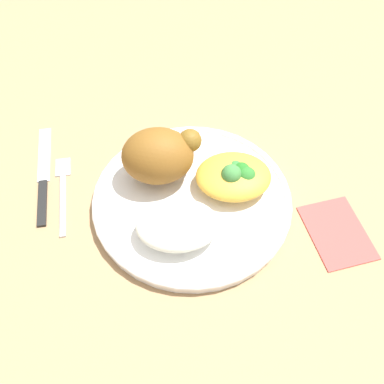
{
  "coord_description": "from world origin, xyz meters",
  "views": [
    {
      "loc": [
        -0.02,
        -0.38,
        0.53
      ],
      "look_at": [
        0.0,
        0.0,
        0.03
      ],
      "focal_mm": 43.3,
      "sensor_mm": 36.0,
      "label": 1
    }
  ],
  "objects_px": {
    "roasted_chicken": "(159,155)",
    "knife": "(43,181)",
    "napkin": "(337,232)",
    "rice_pile": "(178,225)",
    "plate": "(192,200)",
    "fork": "(63,190)",
    "mac_cheese_with_broccoli": "(234,176)"
  },
  "relations": [
    {
      "from": "roasted_chicken",
      "to": "knife",
      "type": "distance_m",
      "value": 0.18
    },
    {
      "from": "knife",
      "to": "napkin",
      "type": "xyz_separation_m",
      "value": [
        0.41,
        -0.11,
        -0.0
      ]
    },
    {
      "from": "rice_pile",
      "to": "knife",
      "type": "xyz_separation_m",
      "value": [
        -0.2,
        0.11,
        -0.03
      ]
    },
    {
      "from": "plate",
      "to": "roasted_chicken",
      "type": "distance_m",
      "value": 0.08
    },
    {
      "from": "rice_pile",
      "to": "napkin",
      "type": "bearing_deg",
      "value": 0.21
    },
    {
      "from": "plate",
      "to": "rice_pile",
      "type": "bearing_deg",
      "value": -110.24
    },
    {
      "from": "plate",
      "to": "napkin",
      "type": "bearing_deg",
      "value": -16.41
    },
    {
      "from": "roasted_chicken",
      "to": "fork",
      "type": "height_order",
      "value": "roasted_chicken"
    },
    {
      "from": "knife",
      "to": "roasted_chicken",
      "type": "bearing_deg",
      "value": -2.37
    },
    {
      "from": "rice_pile",
      "to": "mac_cheese_with_broccoli",
      "type": "relative_size",
      "value": 1.02
    },
    {
      "from": "roasted_chicken",
      "to": "mac_cheese_with_broccoli",
      "type": "xyz_separation_m",
      "value": [
        0.1,
        -0.02,
        -0.02
      ]
    },
    {
      "from": "roasted_chicken",
      "to": "napkin",
      "type": "xyz_separation_m",
      "value": [
        0.24,
        -0.1,
        -0.06
      ]
    },
    {
      "from": "fork",
      "to": "knife",
      "type": "height_order",
      "value": "knife"
    },
    {
      "from": "plate",
      "to": "roasted_chicken",
      "type": "xyz_separation_m",
      "value": [
        -0.04,
        0.04,
        0.05
      ]
    },
    {
      "from": "roasted_chicken",
      "to": "mac_cheese_with_broccoli",
      "type": "relative_size",
      "value": 1.03
    },
    {
      "from": "plate",
      "to": "napkin",
      "type": "height_order",
      "value": "plate"
    },
    {
      "from": "roasted_chicken",
      "to": "rice_pile",
      "type": "distance_m",
      "value": 0.11
    },
    {
      "from": "roasted_chicken",
      "to": "knife",
      "type": "bearing_deg",
      "value": 177.63
    },
    {
      "from": "mac_cheese_with_broccoli",
      "to": "napkin",
      "type": "distance_m",
      "value": 0.16
    },
    {
      "from": "roasted_chicken",
      "to": "mac_cheese_with_broccoli",
      "type": "bearing_deg",
      "value": -13.0
    },
    {
      "from": "roasted_chicken",
      "to": "knife",
      "type": "relative_size",
      "value": 0.57
    },
    {
      "from": "fork",
      "to": "napkin",
      "type": "bearing_deg",
      "value": -13.45
    },
    {
      "from": "plate",
      "to": "mac_cheese_with_broccoli",
      "type": "relative_size",
      "value": 2.64
    },
    {
      "from": "rice_pile",
      "to": "knife",
      "type": "distance_m",
      "value": 0.23
    },
    {
      "from": "plate",
      "to": "fork",
      "type": "distance_m",
      "value": 0.19
    },
    {
      "from": "knife",
      "to": "napkin",
      "type": "relative_size",
      "value": 1.81
    },
    {
      "from": "mac_cheese_with_broccoli",
      "to": "napkin",
      "type": "relative_size",
      "value": 1.0
    },
    {
      "from": "rice_pile",
      "to": "mac_cheese_with_broccoli",
      "type": "distance_m",
      "value": 0.11
    },
    {
      "from": "plate",
      "to": "mac_cheese_with_broccoli",
      "type": "bearing_deg",
      "value": 17.85
    },
    {
      "from": "fork",
      "to": "napkin",
      "type": "distance_m",
      "value": 0.39
    },
    {
      "from": "plate",
      "to": "fork",
      "type": "relative_size",
      "value": 1.95
    },
    {
      "from": "roasted_chicken",
      "to": "fork",
      "type": "xyz_separation_m",
      "value": [
        -0.14,
        -0.01,
        -0.06
      ]
    }
  ]
}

